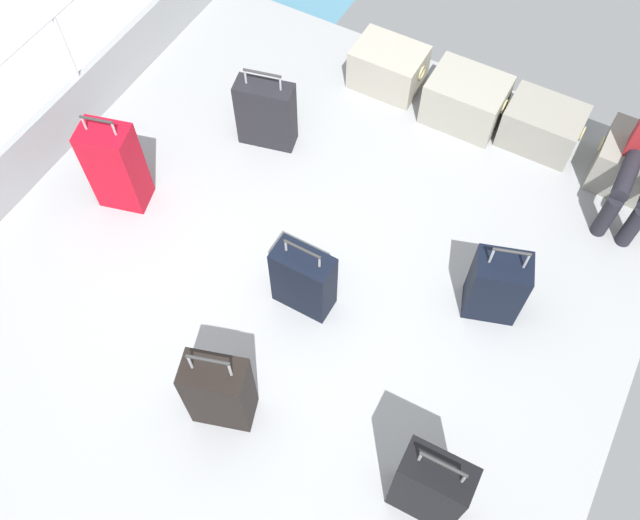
% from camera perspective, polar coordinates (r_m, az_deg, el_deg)
% --- Properties ---
extents(ground_plane, '(4.40, 5.20, 0.06)m').
position_cam_1_polar(ground_plane, '(4.61, -2.91, -3.77)').
color(ground_plane, '#939699').
extents(gunwale_port, '(0.06, 5.20, 0.45)m').
position_cam_1_polar(gunwale_port, '(5.41, -23.48, 7.73)').
color(gunwale_port, '#939699').
rests_on(gunwale_port, ground_plane).
extents(cargo_crate_0, '(0.59, 0.40, 0.36)m').
position_cam_1_polar(cargo_crate_0, '(5.71, 5.74, 15.81)').
color(cargo_crate_0, '#9E9989').
rests_on(cargo_crate_0, ground_plane).
extents(cargo_crate_1, '(0.62, 0.44, 0.38)m').
position_cam_1_polar(cargo_crate_1, '(5.52, 12.12, 13.01)').
color(cargo_crate_1, gray).
rests_on(cargo_crate_1, ground_plane).
extents(cargo_crate_2, '(0.60, 0.41, 0.34)m').
position_cam_1_polar(cargo_crate_2, '(5.51, 18.14, 10.66)').
color(cargo_crate_2, gray).
rests_on(cargo_crate_2, ground_plane).
extents(suitcase_0, '(0.38, 0.22, 0.84)m').
position_cam_1_polar(suitcase_0, '(3.84, 9.21, -18.28)').
color(suitcase_0, black).
rests_on(suitcase_0, ground_plane).
extents(suitcase_1, '(0.40, 0.34, 0.70)m').
position_cam_1_polar(suitcase_1, '(4.47, 14.58, -2.12)').
color(suitcase_1, black).
rests_on(suitcase_1, ground_plane).
extents(suitcase_2, '(0.39, 0.32, 0.84)m').
position_cam_1_polar(suitcase_2, '(4.96, -16.80, 7.53)').
color(suitcase_2, '#B70C1E').
rests_on(suitcase_2, ground_plane).
extents(suitcase_3, '(0.39, 0.21, 0.66)m').
position_cam_1_polar(suitcase_3, '(4.35, -1.38, -1.67)').
color(suitcase_3, black).
rests_on(suitcase_3, ground_plane).
extents(suitcase_4, '(0.46, 0.28, 0.70)m').
position_cam_1_polar(suitcase_4, '(5.20, -4.55, 12.13)').
color(suitcase_4, black).
rests_on(suitcase_4, ground_plane).
extents(suitcase_5, '(0.41, 0.32, 0.80)m').
position_cam_1_polar(suitcase_5, '(4.02, -8.44, -10.88)').
color(suitcase_5, black).
rests_on(suitcase_5, ground_plane).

